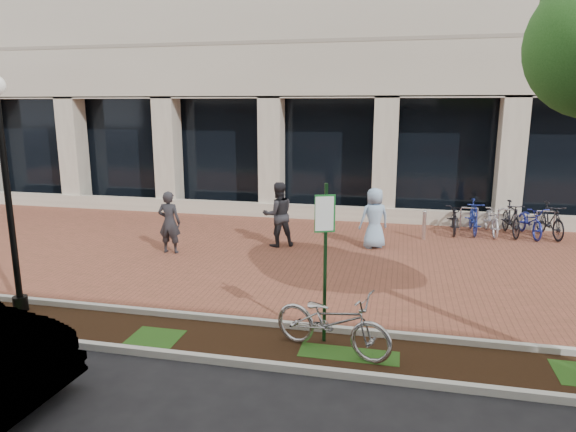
% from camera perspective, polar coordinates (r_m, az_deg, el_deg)
% --- Properties ---
extents(ground, '(120.00, 120.00, 0.00)m').
position_cam_1_polar(ground, '(13.74, 1.23, -4.42)').
color(ground, black).
rests_on(ground, ground).
extents(brick_plaza, '(40.00, 9.00, 0.01)m').
position_cam_1_polar(brick_plaza, '(13.74, 1.23, -4.40)').
color(brick_plaza, brown).
rests_on(brick_plaza, ground).
extents(planting_strip, '(40.00, 1.50, 0.01)m').
position_cam_1_polar(planting_strip, '(8.99, -5.61, -13.80)').
color(planting_strip, black).
rests_on(planting_strip, ground).
extents(curb_plaza_side, '(40.00, 0.12, 0.12)m').
position_cam_1_polar(curb_plaza_side, '(9.62, -4.20, -11.61)').
color(curb_plaza_side, beige).
rests_on(curb_plaza_side, ground).
extents(curb_street_side, '(40.00, 0.12, 0.12)m').
position_cam_1_polar(curb_street_side, '(8.34, -7.29, -15.63)').
color(curb_street_side, beige).
rests_on(curb_street_side, ground).
extents(parking_sign, '(0.34, 0.07, 2.72)m').
position_cam_1_polar(parking_sign, '(8.40, 4.16, -3.22)').
color(parking_sign, '#133417').
rests_on(parking_sign, ground).
extents(lamppost, '(0.36, 0.36, 4.46)m').
position_cam_1_polar(lamppost, '(10.85, -28.81, 3.18)').
color(lamppost, black).
rests_on(lamppost, ground).
extents(locked_bicycle, '(2.17, 1.33, 1.08)m').
position_cam_1_polar(locked_bicycle, '(8.45, 4.95, -11.56)').
color(locked_bicycle, '#B3B4B8').
rests_on(locked_bicycle, ground).
extents(pedestrian_left, '(0.63, 0.42, 1.70)m').
position_cam_1_polar(pedestrian_left, '(14.14, -13.05, -0.69)').
color(pedestrian_left, '#26262A').
rests_on(pedestrian_left, ground).
extents(pedestrian_mid, '(1.12, 1.04, 1.84)m').
position_cam_1_polar(pedestrian_mid, '(14.45, -1.11, 0.17)').
color(pedestrian_mid, '#242429').
rests_on(pedestrian_mid, ground).
extents(pedestrian_right, '(0.99, 0.86, 1.71)m').
position_cam_1_polar(pedestrian_right, '(14.46, 9.57, -0.24)').
color(pedestrian_right, '#90B4D7').
rests_on(pedestrian_right, ground).
extents(bollard, '(0.12, 0.12, 0.89)m').
position_cam_1_polar(bollard, '(15.77, 14.88, -0.93)').
color(bollard, silver).
rests_on(bollard, ground).
extents(bike_rack_cluster, '(3.54, 1.88, 1.05)m').
position_cam_1_polar(bike_rack_cluster, '(17.11, 22.56, -0.30)').
color(bike_rack_cluster, black).
rests_on(bike_rack_cluster, ground).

